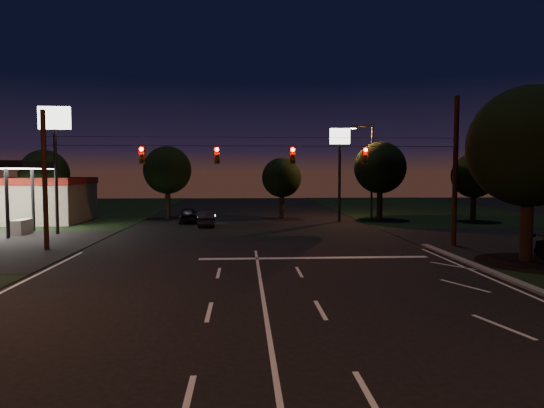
{
  "coord_description": "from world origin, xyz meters",
  "views": [
    {
      "loc": [
        -0.69,
        -13.35,
        4.48
      ],
      "look_at": [
        0.64,
        9.0,
        3.0
      ],
      "focal_mm": 32.0,
      "sensor_mm": 36.0,
      "label": 1
    }
  ],
  "objects": [
    {
      "name": "ground",
      "position": [
        0.0,
        0.0,
        0.0
      ],
      "size": [
        140.0,
        140.0,
        0.0
      ],
      "primitive_type": "plane",
      "color": "black",
      "rests_on": "ground"
    },
    {
      "name": "stop_bar",
      "position": [
        3.0,
        11.5,
        0.01
      ],
      "size": [
        12.0,
        0.5,
        0.01
      ],
      "primitive_type": "cube",
      "color": "silver",
      "rests_on": "ground"
    },
    {
      "name": "utility_pole_right",
      "position": [
        12.0,
        15.0,
        0.0
      ],
      "size": [
        0.3,
        0.3,
        9.0
      ],
      "primitive_type": "cylinder",
      "color": "black",
      "rests_on": "ground"
    },
    {
      "name": "utility_pole_left",
      "position": [
        -12.0,
        15.0,
        0.0
      ],
      "size": [
        0.28,
        0.28,
        8.0
      ],
      "primitive_type": "cylinder",
      "color": "black",
      "rests_on": "ground"
    },
    {
      "name": "signal_span",
      "position": [
        -0.0,
        14.96,
        5.5
      ],
      "size": [
        24.0,
        0.4,
        1.56
      ],
      "color": "black",
      "rests_on": "ground"
    },
    {
      "name": "gas_station",
      "position": [
        -21.86,
        30.39,
        2.38
      ],
      "size": [
        14.2,
        16.1,
        5.25
      ],
      "color": "gray",
      "rests_on": "ground"
    },
    {
      "name": "pole_sign_left_near",
      "position": [
        -14.0,
        22.0,
        6.98
      ],
      "size": [
        2.2,
        0.3,
        9.1
      ],
      "color": "black",
      "rests_on": "ground"
    },
    {
      "name": "pole_sign_right",
      "position": [
        8.0,
        30.0,
        6.24
      ],
      "size": [
        1.8,
        0.3,
        8.4
      ],
      "color": "black",
      "rests_on": "ground"
    },
    {
      "name": "street_light_right_far",
      "position": [
        11.24,
        32.0,
        5.24
      ],
      "size": [
        2.2,
        0.35,
        9.0
      ],
      "color": "black",
      "rests_on": "ground"
    },
    {
      "name": "tree_right_near",
      "position": [
        13.53,
        10.17,
        5.68
      ],
      "size": [
        6.0,
        6.0,
        8.76
      ],
      "color": "black",
      "rests_on": "ground"
    },
    {
      "name": "tree_far_a",
      "position": [
        -17.98,
        30.12,
        4.26
      ],
      "size": [
        4.2,
        4.2,
        6.42
      ],
      "color": "black",
      "rests_on": "ground"
    },
    {
      "name": "tree_far_b",
      "position": [
        -7.98,
        34.13,
        4.61
      ],
      "size": [
        4.6,
        4.6,
        6.98
      ],
      "color": "black",
      "rests_on": "ground"
    },
    {
      "name": "tree_far_c",
      "position": [
        3.02,
        33.1,
        3.9
      ],
      "size": [
        3.8,
        3.8,
        5.86
      ],
      "color": "black",
      "rests_on": "ground"
    },
    {
      "name": "tree_far_d",
      "position": [
        12.02,
        31.13,
        4.83
      ],
      "size": [
        4.8,
        4.8,
        7.3
      ],
      "color": "black",
      "rests_on": "ground"
    },
    {
      "name": "tree_far_e",
      "position": [
        20.02,
        29.11,
        4.11
      ],
      "size": [
        4.0,
        4.0,
        6.18
      ],
      "color": "black",
      "rests_on": "ground"
    },
    {
      "name": "car_oncoming_a",
      "position": [
        -5.55,
        29.65,
        0.7
      ],
      "size": [
        2.1,
        4.27,
        1.4
      ],
      "primitive_type": "imported",
      "rotation": [
        0.0,
        0.0,
        3.25
      ],
      "color": "black",
      "rests_on": "ground"
    },
    {
      "name": "car_oncoming_b",
      "position": [
        -3.72,
        26.75,
        0.63
      ],
      "size": [
        1.49,
        3.86,
        1.25
      ],
      "primitive_type": "imported",
      "rotation": [
        0.0,
        0.0,
        3.19
      ],
      "color": "black",
      "rests_on": "ground"
    }
  ]
}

